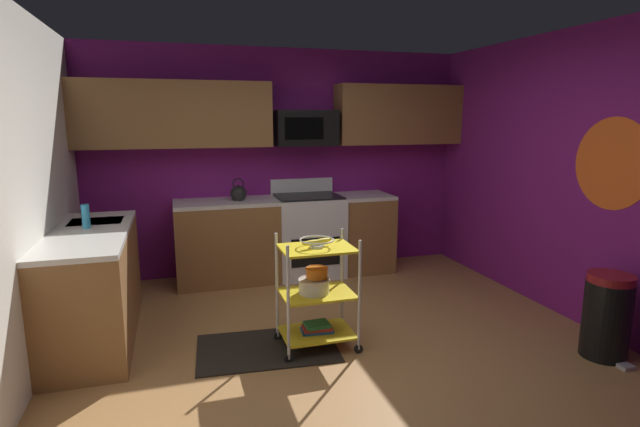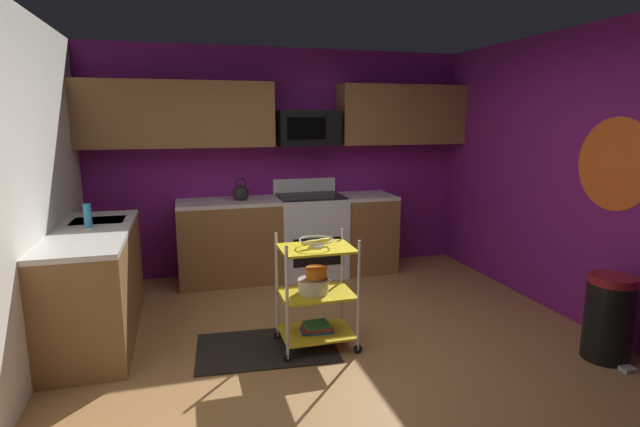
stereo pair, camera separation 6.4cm
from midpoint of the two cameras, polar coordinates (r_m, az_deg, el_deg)
The scene contains 17 objects.
floor at distance 3.95m, azimuth 3.76°, elevation -16.68°, with size 4.40×4.80×0.04m, color #A87542.
wall_back at distance 5.86m, azimuth -4.02°, elevation 5.99°, with size 4.52×0.06×2.60m, color #751970.
wall_right at distance 4.77m, azimuth 30.21°, elevation 3.34°, with size 0.06×4.80×2.60m, color #751970.
wall_flower_decal at distance 4.63m, azimuth 31.40°, elevation 4.91°, with size 0.76×0.76×0.00m, color #E5591E.
counter_run at distance 5.13m, azimuth -10.64°, elevation -4.43°, with size 3.45×2.28×0.92m.
oven_range at distance 5.74m, azimuth -0.81°, elevation -2.42°, with size 0.76×0.65×1.10m.
upper_cabinets at distance 5.64m, azimuth -4.24°, elevation 11.38°, with size 4.40×0.33×0.70m.
microwave at distance 5.68m, azimuth -1.12°, elevation 9.89°, with size 0.70×0.39×0.40m.
rolling_cart at distance 3.93m, azimuth 0.06°, elevation -9.24°, with size 0.63×0.43×0.91m.
fruit_bowl at distance 3.80m, azimuth 0.06°, elevation -3.26°, with size 0.27×0.27×0.07m.
mixing_bowl_large at distance 3.90m, azimuth -0.31°, elevation -8.37°, with size 0.25×0.25×0.11m.
mixing_bowl_small at distance 3.90m, azimuth 0.05°, elevation -6.85°, with size 0.18×0.18×0.08m.
book_stack at distance 4.04m, azimuth 0.06°, elevation -13.10°, with size 0.27×0.18×0.07m.
kettle at distance 5.49m, azimuth -8.84°, elevation 2.35°, with size 0.21×0.18×0.26m.
dish_soap_bottle at distance 4.49m, azimuth -25.02°, elevation -0.22°, with size 0.06×0.06×0.20m, color #2D8CBF.
trash_can at distance 4.40m, azimuth 30.88°, elevation -10.37°, with size 0.34×0.42×0.66m.
floor_rug at distance 4.09m, azimuth -5.75°, elevation -15.26°, with size 1.10×0.70×0.01m, color black.
Camera 2 is at (-1.15, -3.30, 1.82)m, focal length 27.55 mm.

